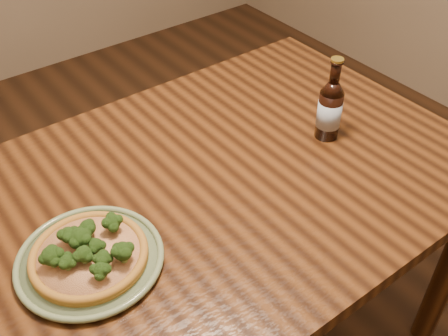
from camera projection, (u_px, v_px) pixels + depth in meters
table at (168, 230)px, 1.27m from camera, size 1.60×0.90×0.75m
plate at (90, 259)px, 1.06m from camera, size 0.30×0.30×0.02m
pizza at (89, 254)px, 1.05m from camera, size 0.24×0.24×0.07m
beer_bottle at (330, 109)px, 1.35m from camera, size 0.06×0.06×0.23m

